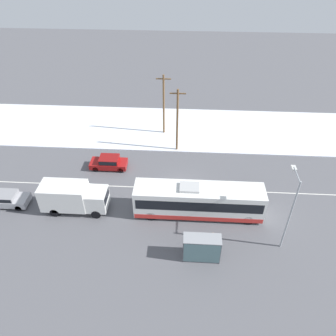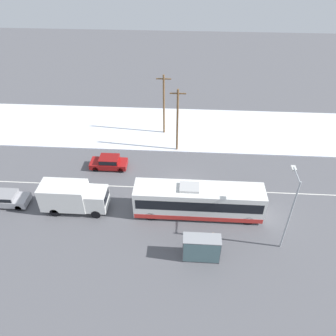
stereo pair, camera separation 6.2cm
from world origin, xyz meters
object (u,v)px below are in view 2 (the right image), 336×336
at_px(city_bus, 198,201).
at_px(sedan_car, 109,162).
at_px(box_truck, 73,197).
at_px(utility_pole_snowlot, 164,104).
at_px(pedestrian_at_stop, 212,239).
at_px(bus_shelter, 202,247).
at_px(streetlamp, 291,205).
at_px(utility_pole_roadside, 177,120).
at_px(parked_car_near_truck, 6,198).

bearing_deg(city_bus, sedan_car, 146.35).
distance_m(city_bus, sedan_car, 11.93).
bearing_deg(box_truck, utility_pole_snowlot, 62.58).
bearing_deg(utility_pole_snowlot, box_truck, -117.42).
height_order(box_truck, pedestrian_at_stop, box_truck).
bearing_deg(bus_shelter, streetlamp, 18.26).
bearing_deg(utility_pole_roadside, streetlamp, -55.37).
bearing_deg(streetlamp, bus_shelter, -161.74).
bearing_deg(city_bus, parked_car_near_truck, 179.72).
distance_m(sedan_car, bus_shelter, 15.74).
bearing_deg(sedan_car, box_truck, 73.72).
height_order(parked_car_near_truck, utility_pole_roadside, utility_pole_roadside).
bearing_deg(box_truck, streetlamp, -8.91).
xyz_separation_m(bus_shelter, streetlamp, (6.89, 2.27, 2.90)).
distance_m(city_bus, box_truck, 11.89).
height_order(box_truck, bus_shelter, box_truck).
bearing_deg(parked_car_near_truck, pedestrian_at_stop, -11.70).
bearing_deg(bus_shelter, parked_car_near_truck, 163.74).
relative_size(box_truck, streetlamp, 0.85).
bearing_deg(pedestrian_at_stop, parked_car_near_truck, 168.30).
xyz_separation_m(box_truck, streetlamp, (18.99, -2.98, 2.95)).
bearing_deg(parked_car_near_truck, bus_shelter, -16.26).
distance_m(sedan_car, streetlamp, 19.97).
height_order(box_truck, sedan_car, box_truck).
xyz_separation_m(streetlamp, utility_pole_snowlot, (-11.37, 17.66, -0.42)).
xyz_separation_m(box_truck, sedan_car, (1.98, 6.78, -0.84)).
bearing_deg(box_truck, sedan_car, 73.72).
distance_m(utility_pole_roadside, utility_pole_snowlot, 4.28).
height_order(city_bus, sedan_car, city_bus).
relative_size(box_truck, bus_shelter, 2.03).
bearing_deg(utility_pole_snowlot, city_bus, -73.59).
distance_m(city_bus, utility_pole_snowlot, 15.33).
height_order(streetlamp, utility_pole_roadside, utility_pole_roadside).
relative_size(sedan_car, streetlamp, 0.56).
height_order(city_bus, parked_car_near_truck, city_bus).
height_order(bus_shelter, utility_pole_roadside, utility_pole_roadside).
xyz_separation_m(parked_car_near_truck, utility_pole_snowlot, (14.46, 14.41, 3.40)).
relative_size(box_truck, pedestrian_at_stop, 3.51).
height_order(city_bus, bus_shelter, city_bus).
relative_size(city_bus, sedan_car, 2.92).
relative_size(sedan_car, utility_pole_roadside, 0.52).
bearing_deg(bus_shelter, city_bus, 92.22).
height_order(pedestrian_at_stop, bus_shelter, bus_shelter).
bearing_deg(bus_shelter, sedan_car, 130.07).
relative_size(box_truck, parked_car_near_truck, 1.49).
distance_m(city_bus, bus_shelter, 5.44).
bearing_deg(pedestrian_at_stop, streetlamp, 8.33).
xyz_separation_m(parked_car_near_truck, streetlamp, (25.83, -3.25, 3.82)).
bearing_deg(parked_car_near_truck, streetlamp, -7.18).
xyz_separation_m(city_bus, utility_pole_snowlot, (-4.27, 14.50, 2.53)).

